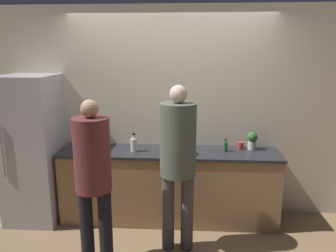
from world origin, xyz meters
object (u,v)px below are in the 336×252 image
person_left (93,171)px  bottle_clear (134,144)px  person_center (178,154)px  utensil_crock (99,141)px  cup_red (240,145)px  potted_plant (252,140)px  bottle_green (225,146)px  refrigerator (33,149)px  fruit_bowl (182,151)px

person_left → bottle_clear: 0.91m
person_center → utensil_crock: bearing=143.3°
utensil_crock → bottle_clear: bearing=-21.7°
cup_red → person_center: bearing=-134.2°
cup_red → potted_plant: potted_plant is taller
person_center → bottle_green: person_center is taller
person_left → potted_plant: 1.96m
refrigerator → utensil_crock: size_ratio=6.33×
person_left → person_center: size_ratio=0.94×
person_left → person_center: (0.78, 0.31, 0.08)m
utensil_crock → bottle_green: size_ratio=1.80×
person_center → utensil_crock: (-1.02, 0.76, -0.09)m
person_center → fruit_bowl: size_ratio=6.21×
fruit_bowl → utensil_crock: bearing=166.1°
cup_red → bottle_green: bearing=-149.4°
utensil_crock → bottle_clear: (0.48, -0.19, 0.02)m
utensil_crock → fruit_bowl: bearing=-13.9°
bottle_clear → utensil_crock: bearing=158.3°
bottle_green → utensil_crock: bearing=175.7°
potted_plant → refrigerator: bearing=-176.1°
person_center → utensil_crock: size_ratio=6.19×
bottle_clear → potted_plant: (1.42, 0.18, 0.03)m
cup_red → potted_plant: size_ratio=0.39×
potted_plant → cup_red: bearing=175.0°
fruit_bowl → cup_red: (0.71, 0.26, 0.00)m
person_left → bottle_green: (1.32, 0.96, -0.02)m
utensil_crock → cup_red: (1.76, -0.00, -0.03)m
bottle_clear → bottle_green: bottle_clear is taller
refrigerator → bottle_green: (2.32, 0.08, 0.06)m
refrigerator → potted_plant: (2.65, 0.18, 0.12)m
utensil_crock → bottle_clear: utensil_crock is taller
person_center → fruit_bowl: bearing=86.5°
bottle_green → refrigerator: bearing=-178.1°
refrigerator → cup_red: size_ratio=21.10×
refrigerator → fruit_bowl: bearing=-2.1°
bottle_green → person_left: bearing=-144.1°
refrigerator → utensil_crock: bearing=14.5°
refrigerator → potted_plant: 2.66m
person_center → bottle_clear: size_ratio=7.86×
person_left → potted_plant: person_left is taller
utensil_crock → cup_red: size_ratio=3.33×
potted_plant → bottle_clear: bearing=-172.9°
person_left → potted_plant: bearing=32.7°
bottle_green → cup_red: bearing=30.6°
bottle_green → fruit_bowl: bearing=-164.3°
person_left → bottle_green: 1.63m
utensil_crock → cup_red: 1.76m
bottle_clear → cup_red: size_ratio=2.63×
bottle_green → person_center: bearing=-130.1°
person_left → cup_red: size_ratio=19.43×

